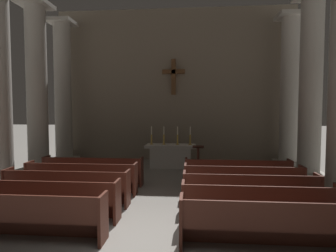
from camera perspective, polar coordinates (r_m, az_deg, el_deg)
name	(u,v)px	position (r m, az deg, el deg)	size (l,w,h in m)	color
ground_plane	(142,244)	(5.79, -5.29, -22.70)	(80.00, 80.00, 0.00)	gray
pew_left_row_1	(20,216)	(6.41, -27.82, -15.82)	(3.36, 0.50, 0.95)	#4C2319
pew_left_row_2	(47,199)	(7.24, -23.37, -13.49)	(3.36, 0.50, 0.95)	#4C2319
pew_left_row_3	(66,187)	(8.11, -19.92, -11.60)	(3.36, 0.50, 0.95)	#4C2319
pew_left_row_4	(81,178)	(9.00, -17.18, -10.04)	(3.36, 0.50, 0.95)	#4C2319
pew_left_row_5	(93,171)	(9.92, -14.96, -8.76)	(3.36, 0.50, 0.95)	#4C2319
pew_right_row_1	(273,225)	(5.67, 20.52, -18.21)	(3.36, 0.50, 0.95)	#4C2319
pew_right_row_2	(260,205)	(6.59, 18.08, -15.06)	(3.36, 0.50, 0.95)	#4C2319
pew_right_row_3	(250,192)	(7.53, 16.30, -12.68)	(3.36, 0.50, 0.95)	#4C2319
pew_right_row_4	(243,181)	(8.49, 14.93, -10.82)	(3.36, 0.50, 0.95)	#4C2319
pew_right_row_5	(237,174)	(9.46, 13.86, -9.34)	(3.36, 0.50, 0.95)	#4C2319
column_left_third	(37,91)	(12.52, -25.04, 6.54)	(1.20, 1.20, 6.78)	#ADA89E
column_right_third	(311,89)	(11.70, 26.94, 6.73)	(1.20, 1.20, 6.78)	#ADA89E
column_left_fourth	(63,94)	(14.54, -20.51, 6.16)	(1.20, 1.20, 6.78)	#ADA89E
column_right_fourth	(289,93)	(13.85, 23.37, 6.24)	(1.20, 1.20, 6.78)	#ADA89E
altar	(171,155)	(12.40, 0.55, -5.96)	(2.20, 0.90, 1.01)	#BCB7AD
candlestick_outer_left	(151,138)	(12.39, -3.38, -2.53)	(0.16, 0.16, 0.79)	#B79338
candlestick_inner_left	(164,139)	(12.33, -0.84, -2.56)	(0.16, 0.16, 0.79)	#B79338
candlestick_inner_right	(178,139)	(12.28, 1.95, -2.58)	(0.16, 0.16, 0.79)	#B79338
candlestick_outer_right	(190,139)	(12.26, 4.52, -2.60)	(0.16, 0.16, 0.79)	#B79338
apse_with_cross	(174,85)	(14.35, 1.19, 8.30)	(11.84, 0.46, 7.55)	gray
lectern	(198,160)	(11.18, 6.11, -6.93)	(0.44, 0.36, 1.15)	#4C2319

